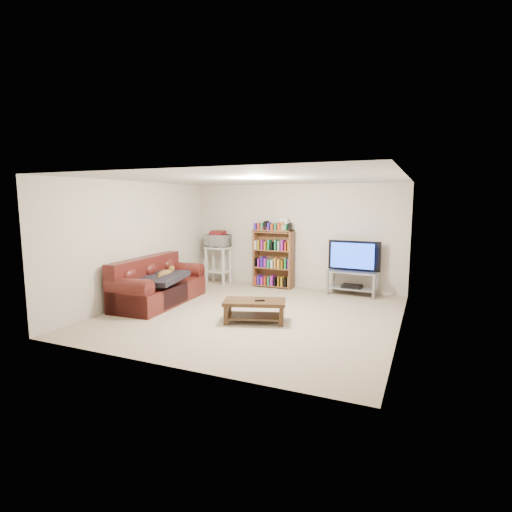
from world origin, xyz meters
The scene contains 19 objects.
floor centered at (0.00, 0.00, 0.00)m, with size 5.00×5.00×0.00m, color #BCAA8C.
ceiling centered at (0.00, 0.00, 2.40)m, with size 5.00×5.00×0.00m, color white.
wall_back centered at (0.00, 2.50, 1.20)m, with size 5.00×5.00×0.00m, color beige.
wall_front centered at (0.00, -2.50, 1.20)m, with size 5.00×5.00×0.00m, color beige.
wall_left centered at (-2.50, 0.00, 1.20)m, with size 5.00×5.00×0.00m, color beige.
wall_right centered at (2.50, 0.00, 1.20)m, with size 5.00×5.00×0.00m, color beige.
sofa centered at (-2.08, -0.03, 0.32)m, with size 1.04×2.17×0.91m.
blanket centered at (-1.89, -0.16, 0.54)m, with size 0.82×1.06×0.10m, color black.
cat centered at (-1.90, 0.03, 0.60)m, with size 0.23×0.58×0.17m, color brown, non-canonical shape.
coffee_table centered at (0.23, -0.41, 0.26)m, with size 1.14×0.82×0.37m.
remote centered at (0.33, -0.43, 0.39)m, with size 0.17×0.05×0.02m, color black.
tv_stand centered at (1.38, 2.21, 0.35)m, with size 1.06×0.51×0.52m.
television centered at (1.38, 2.21, 0.84)m, with size 1.12×0.15×0.65m, color black.
dvd_player centered at (1.38, 2.21, 0.19)m, with size 0.42×0.29×0.06m, color black.
bookshelf centered at (-0.46, 2.24, 0.70)m, with size 0.94×0.30×1.36m.
shelf_clutter centered at (-0.36, 2.25, 1.46)m, with size 0.69×0.21×0.28m.
microwave_stand centered at (-1.86, 2.11, 0.58)m, with size 0.58×0.44×0.90m.
microwave centered at (-1.86, 2.11, 1.06)m, with size 0.56×0.38×0.31m, color silver.
game_boxes centered at (-1.86, 2.11, 1.24)m, with size 0.33×0.29×0.05m, color maroon.
Camera 1 is at (2.85, -6.36, 2.04)m, focal length 28.00 mm.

